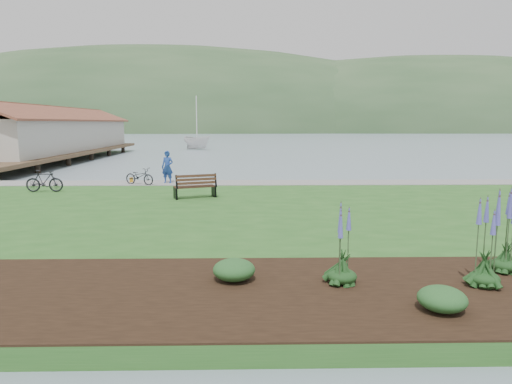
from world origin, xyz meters
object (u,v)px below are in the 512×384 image
at_px(park_bench, 195,186).
at_px(bicycle_a, 139,176).
at_px(sailboat, 197,150).
at_px(person, 167,164).

distance_m(park_bench, bicycle_a, 5.76).
xyz_separation_m(park_bench, sailboat, (-4.68, 44.11, -0.96)).
distance_m(person, bicycle_a, 1.65).
bearing_deg(bicycle_a, person, -45.83).
bearing_deg(sailboat, bicycle_a, -132.41).
relative_size(park_bench, bicycle_a, 1.10).
bearing_deg(park_bench, bicycle_a, 107.90).
distance_m(park_bench, person, 5.51).
relative_size(person, sailboat, 0.09).
xyz_separation_m(park_bench, person, (-2.11, 5.06, 0.50)).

